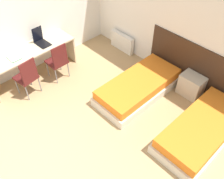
% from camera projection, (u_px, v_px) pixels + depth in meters
% --- Properties ---
extents(ground_plane, '(20.00, 20.00, 0.00)m').
position_uv_depth(ground_plane, '(20.00, 174.00, 4.21)').
color(ground_plane, tan).
extents(wall_back, '(5.65, 0.05, 2.70)m').
position_uv_depth(wall_back, '(174.00, 21.00, 5.20)').
color(wall_back, white).
rests_on(wall_back, ground_plane).
extents(wall_left, '(0.05, 4.91, 2.70)m').
position_uv_depth(wall_left, '(31.00, 13.00, 5.44)').
color(wall_left, white).
rests_on(wall_left, ground_plane).
extents(headboard_panel, '(2.61, 0.03, 1.10)m').
position_uv_depth(headboard_panel, '(200.00, 71.00, 5.29)').
color(headboard_panel, '#382316').
rests_on(headboard_panel, ground_plane).
extents(bed_near_window, '(0.92, 1.98, 0.40)m').
position_uv_depth(bed_near_window, '(138.00, 87.00, 5.45)').
color(bed_near_window, beige).
rests_on(bed_near_window, ground_plane).
extents(bed_near_door, '(0.92, 1.98, 0.40)m').
position_uv_depth(bed_near_door, '(202.00, 130.00, 4.63)').
color(bed_near_door, beige).
rests_on(bed_near_door, ground_plane).
extents(nightstand, '(0.50, 0.35, 0.50)m').
position_uv_depth(nightstand, '(191.00, 85.00, 5.39)').
color(nightstand, beige).
rests_on(nightstand, ground_plane).
extents(radiator, '(0.73, 0.12, 0.47)m').
position_uv_depth(radiator, '(122.00, 42.00, 6.62)').
color(radiator, silver).
rests_on(radiator, ground_plane).
extents(desk, '(0.60, 2.06, 0.73)m').
position_uv_depth(desk, '(31.00, 56.00, 5.61)').
color(desk, '#C6B28E').
rests_on(desk, ground_plane).
extents(chair_near_laptop, '(0.41, 0.41, 0.95)m').
position_uv_depth(chair_near_laptop, '(58.00, 60.00, 5.59)').
color(chair_near_laptop, '#511919').
rests_on(chair_near_laptop, ground_plane).
extents(chair_near_notebook, '(0.46, 0.46, 0.95)m').
position_uv_depth(chair_near_notebook, '(27.00, 76.00, 5.21)').
color(chair_near_notebook, '#511919').
rests_on(chair_near_notebook, ground_plane).
extents(laptop, '(0.37, 0.26, 0.37)m').
position_uv_depth(laptop, '(41.00, 40.00, 5.65)').
color(laptop, black).
rests_on(laptop, desk).
extents(open_notebook, '(0.31, 0.22, 0.02)m').
position_uv_depth(open_notebook, '(14.00, 58.00, 5.30)').
color(open_notebook, '#236B3D').
rests_on(open_notebook, desk).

